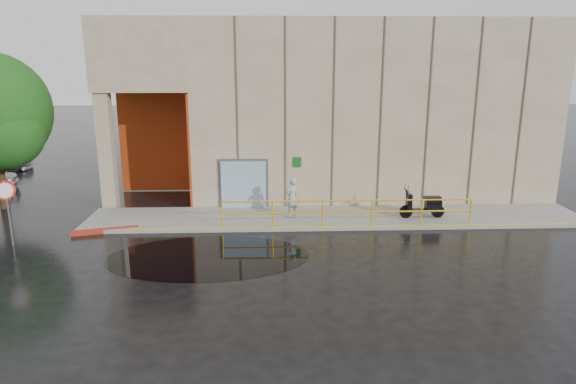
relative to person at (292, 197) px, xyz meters
name	(u,v)px	position (x,y,z in m)	size (l,w,h in m)	color
ground	(230,263)	(-2.20, -4.37, -0.97)	(120.00, 120.00, 0.00)	black
sidewalk	(336,217)	(1.80, 0.13, -0.89)	(20.00, 3.00, 0.15)	gray
building	(343,102)	(2.90, 6.62, 3.24)	(20.00, 10.17, 8.00)	gray
guardrail	(347,213)	(2.05, -1.22, -0.29)	(9.56, 0.06, 1.03)	gold
person	(292,197)	(0.00, 0.00, 0.00)	(0.60, 0.39, 1.64)	#9E9EA2
scooter	(423,198)	(5.22, -0.28, -0.01)	(1.82, 0.60, 1.40)	black
stop_sign	(6,198)	(-9.90, -2.52, 0.77)	(0.60, 0.45, 2.36)	slate
red_curb	(105,231)	(-7.09, -1.27, -0.88)	(2.40, 0.18, 0.18)	maroon
puddle	(208,257)	(-2.95, -3.84, -0.96)	(6.68, 4.11, 0.01)	black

